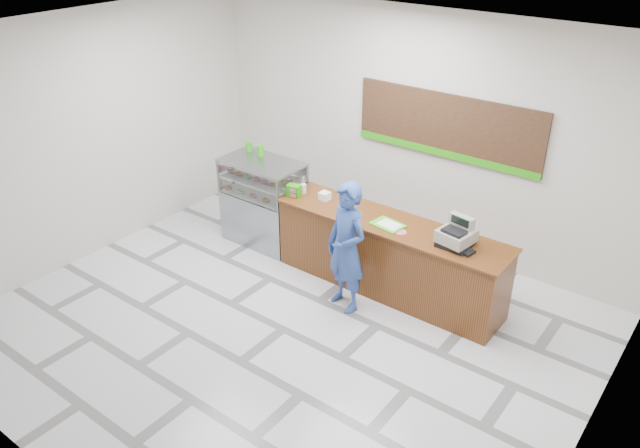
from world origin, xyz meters
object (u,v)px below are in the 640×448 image
Objects in this scene: cash_register at (457,235)px; customer at (347,248)px; serving_tray at (388,225)px; display_case at (264,201)px; sales_counter at (388,256)px.

customer is at bearing -141.98° from cash_register.
serving_tray is at bearing 82.31° from customer.
serving_tray is at bearing -2.37° from display_case.
display_case is 3.02× the size of serving_tray.
sales_counter is 7.39× the size of serving_tray.
cash_register reaches higher than display_case.
cash_register is 1.03× the size of serving_tray.
sales_counter is 0.53m from serving_tray.
serving_tray is (0.02, -0.09, 0.52)m from sales_counter.
customer is at bearing -105.34° from serving_tray.
display_case is at bearing -180.00° from sales_counter.
display_case reaches higher than sales_counter.
cash_register is 0.26× the size of customer.
customer is (-0.23, -0.66, 0.36)m from sales_counter.
sales_counter is 1.86× the size of customer.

